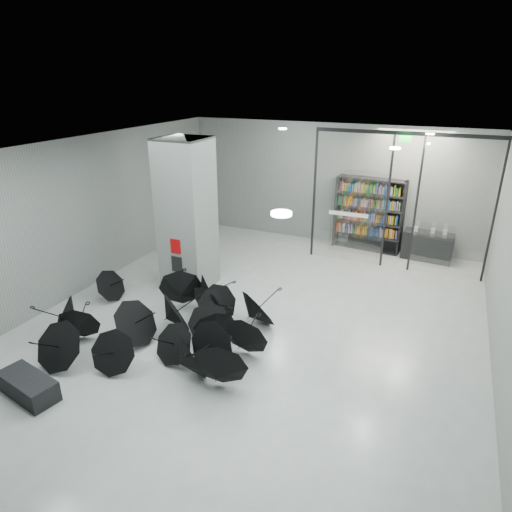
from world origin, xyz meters
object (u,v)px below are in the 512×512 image
at_px(bench, 28,386).
at_px(umbrella_cluster, 175,329).
at_px(bookshelf, 369,214).
at_px(column, 187,215).
at_px(shop_counter, 427,246).

xyz_separation_m(bench, umbrella_cluster, (1.46, 2.57, 0.12)).
relative_size(bench, umbrella_cluster, 0.22).
bearing_deg(bookshelf, column, -123.13).
bearing_deg(umbrella_cluster, bookshelf, 69.95).
height_order(bench, shop_counter, shop_counter).
bearing_deg(umbrella_cluster, shop_counter, 57.31).
bearing_deg(bench, bookshelf, 78.36).
bearing_deg(shop_counter, bookshelf, 178.65).
relative_size(column, umbrella_cluster, 0.72).
bearing_deg(column, bench, -92.68).
xyz_separation_m(bookshelf, shop_counter, (1.92, -0.18, -0.75)).
distance_m(bench, shop_counter, 11.49).
distance_m(column, bookshelf, 6.20).
height_order(bench, bookshelf, bookshelf).
xyz_separation_m(shop_counter, umbrella_cluster, (-4.61, -7.18, -0.13)).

